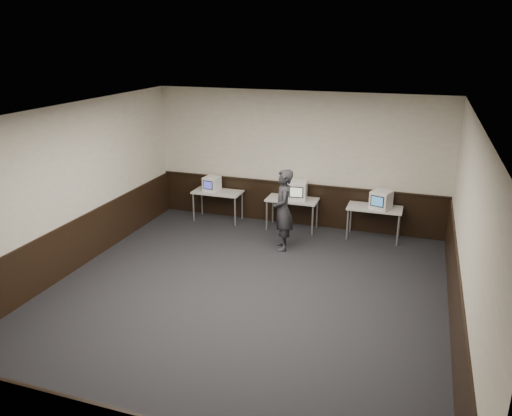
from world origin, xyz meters
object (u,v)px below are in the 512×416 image
at_px(person, 283,210).
at_px(emac_left, 212,184).
at_px(emac_center, 297,190).
at_px(desk_right, 375,210).
at_px(emac_right, 381,200).
at_px(desk_center, 292,202).
at_px(desk_left, 218,194).

bearing_deg(person, emac_left, -137.53).
height_order(emac_center, person, person).
relative_size(desk_right, emac_right, 2.28).
relative_size(desk_right, person, 0.68).
xyz_separation_m(emac_left, emac_right, (4.07, -0.05, 0.02)).
relative_size(emac_left, person, 0.24).
relative_size(desk_center, person, 0.68).
xyz_separation_m(desk_left, desk_center, (1.90, 0.00, 0.00)).
bearing_deg(desk_right, person, -146.14).
relative_size(desk_center, emac_left, 2.89).
bearing_deg(emac_left, emac_right, 6.36).
xyz_separation_m(emac_right, person, (-1.92, -1.15, -0.07)).
relative_size(desk_right, emac_left, 2.89).
height_order(desk_left, emac_right, emac_right).
xyz_separation_m(desk_center, emac_right, (2.02, -0.05, 0.27)).
xyz_separation_m(emac_left, person, (2.16, -1.20, -0.05)).
distance_m(emac_center, emac_right, 1.91).
bearing_deg(desk_right, desk_center, 180.00).
xyz_separation_m(desk_left, emac_right, (3.92, -0.05, 0.27)).
distance_m(desk_right, emac_right, 0.30).
relative_size(emac_center, emac_right, 0.95).
distance_m(emac_center, person, 1.22).
height_order(desk_left, desk_right, same).
xyz_separation_m(desk_left, person, (2.01, -1.20, 0.20)).
bearing_deg(emac_left, person, -22.06).
bearing_deg(desk_left, desk_right, 0.00).
relative_size(desk_left, emac_left, 2.89).
relative_size(desk_left, desk_center, 1.00).
height_order(emac_left, emac_center, emac_center).
bearing_deg(emac_right, desk_left, -162.48).
distance_m(desk_right, emac_center, 1.81).
distance_m(emac_left, emac_center, 2.16).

